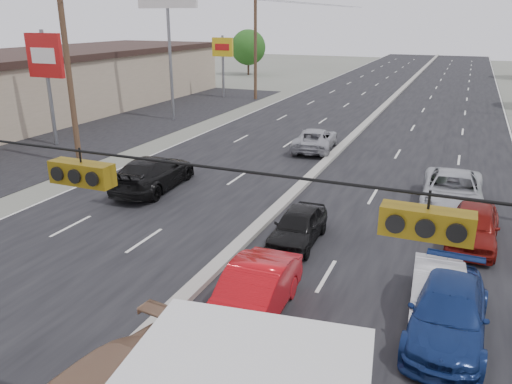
# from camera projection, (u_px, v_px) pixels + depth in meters

# --- Properties ---
(road_surface) EXTENTS (20.00, 160.00, 0.02)m
(road_surface) POSITION_uv_depth(u_px,v_px,m) (361.00, 130.00, 36.02)
(road_surface) COLOR black
(road_surface) RESTS_ON ground
(center_median) EXTENTS (0.50, 160.00, 0.20)m
(center_median) POSITION_uv_depth(u_px,v_px,m) (361.00, 128.00, 35.98)
(center_median) COLOR gray
(center_median) RESTS_ON ground
(strip_mall) EXTENTS (12.00, 42.00, 4.60)m
(strip_mall) POSITION_uv_depth(u_px,v_px,m) (30.00, 87.00, 40.41)
(strip_mall) COLOR tan
(strip_mall) RESTS_ON ground
(parking_lot) EXTENTS (10.00, 42.00, 0.02)m
(parking_lot) POSITION_uv_depth(u_px,v_px,m) (124.00, 124.00, 37.88)
(parking_lot) COLOR black
(parking_lot) RESTS_ON ground
(utility_pole_left_b) EXTENTS (1.60, 0.30, 10.00)m
(utility_pole_left_b) POSITION_uv_depth(u_px,v_px,m) (68.00, 70.00, 25.84)
(utility_pole_left_b) COLOR #422D1E
(utility_pole_left_b) RESTS_ON ground
(utility_pole_left_c) EXTENTS (1.60, 0.30, 10.00)m
(utility_pole_left_c) POSITION_uv_depth(u_px,v_px,m) (255.00, 46.00, 47.59)
(utility_pole_left_c) COLOR #422D1E
(utility_pole_left_c) RESTS_ON ground
(traffic_signals) EXTENTS (25.00, 0.30, 0.54)m
(traffic_signals) POSITION_uv_depth(u_px,v_px,m) (77.00, 170.00, 7.59)
(traffic_signals) COLOR black
(traffic_signals) RESTS_ON ground
(pole_sign_mid) EXTENTS (2.60, 0.25, 7.00)m
(pole_sign_mid) POSITION_uv_depth(u_px,v_px,m) (45.00, 62.00, 30.09)
(pole_sign_mid) COLOR slate
(pole_sign_mid) RESTS_ON ground
(pole_sign_billboard) EXTENTS (5.00, 0.25, 11.00)m
(pole_sign_billboard) POSITION_uv_depth(u_px,v_px,m) (167.00, 0.00, 36.63)
(pole_sign_billboard) COLOR slate
(pole_sign_billboard) RESTS_ON ground
(pole_sign_far) EXTENTS (2.20, 0.25, 6.00)m
(pole_sign_far) POSITION_uv_depth(u_px,v_px,m) (223.00, 52.00, 49.10)
(pole_sign_far) COLOR slate
(pole_sign_far) RESTS_ON ground
(tree_left_far) EXTENTS (4.80, 4.80, 6.12)m
(tree_left_far) POSITION_uv_depth(u_px,v_px,m) (248.00, 47.00, 68.91)
(tree_left_far) COLOR #382619
(tree_left_far) RESTS_ON ground
(red_sedan) EXTENTS (1.68, 4.43, 1.44)m
(red_sedan) POSITION_uv_depth(u_px,v_px,m) (253.00, 295.00, 13.25)
(red_sedan) COLOR #B50B11
(red_sedan) RESTS_ON ground
(queue_car_a) EXTENTS (1.59, 3.75, 1.27)m
(queue_car_a) POSITION_uv_depth(u_px,v_px,m) (298.00, 227.00, 17.77)
(queue_car_a) COLOR black
(queue_car_a) RESTS_ON ground
(queue_car_b) EXTENTS (1.59, 3.95, 1.28)m
(queue_car_b) POSITION_uv_depth(u_px,v_px,m) (437.00, 295.00, 13.38)
(queue_car_b) COLOR silver
(queue_car_b) RESTS_ON ground
(queue_car_c) EXTENTS (2.64, 5.43, 1.49)m
(queue_car_c) POSITION_uv_depth(u_px,v_px,m) (452.00, 192.00, 21.00)
(queue_car_c) COLOR #B0B3B8
(queue_car_c) RESTS_ON ground
(queue_car_d) EXTENTS (1.97, 4.65, 1.34)m
(queue_car_d) POSITION_uv_depth(u_px,v_px,m) (448.00, 313.00, 12.53)
(queue_car_d) COLOR navy
(queue_car_d) RESTS_ON ground
(queue_car_e) EXTENTS (1.85, 4.19, 1.40)m
(queue_car_e) POSITION_uv_depth(u_px,v_px,m) (474.00, 226.00, 17.65)
(queue_car_e) COLOR maroon
(queue_car_e) RESTS_ON ground
(oncoming_near) EXTENTS (2.62, 5.53, 1.56)m
(oncoming_near) POSITION_uv_depth(u_px,v_px,m) (153.00, 173.00, 23.35)
(oncoming_near) COLOR black
(oncoming_near) RESTS_ON ground
(oncoming_far) EXTENTS (2.73, 5.00, 1.33)m
(oncoming_far) POSITION_uv_depth(u_px,v_px,m) (315.00, 140.00, 30.25)
(oncoming_far) COLOR #9FA0A6
(oncoming_far) RESTS_ON ground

